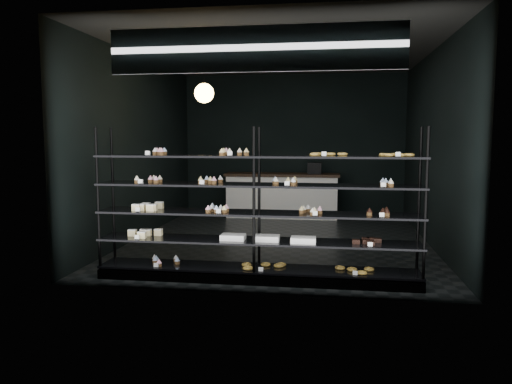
% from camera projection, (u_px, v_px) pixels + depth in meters
% --- Properties ---
extents(room, '(5.01, 6.01, 3.20)m').
position_uv_depth(room, '(280.00, 148.00, 8.48)').
color(room, black).
rests_on(room, ground).
extents(display_shelf, '(4.00, 0.50, 1.91)m').
position_uv_depth(display_shelf, '(255.00, 231.00, 6.19)').
color(display_shelf, black).
rests_on(display_shelf, room).
extents(signage, '(3.30, 0.05, 0.50)m').
position_uv_depth(signage, '(254.00, 49.00, 5.48)').
color(signage, '#0D1244').
rests_on(signage, room).
extents(pendant_lamp, '(0.29, 0.29, 0.88)m').
position_uv_depth(pendant_lamp, '(204.00, 93.00, 7.58)').
color(pendant_lamp, black).
rests_on(pendant_lamp, room).
extents(service_counter, '(2.52, 0.65, 1.23)m').
position_uv_depth(service_counter, '(283.00, 195.00, 11.09)').
color(service_counter, white).
rests_on(service_counter, room).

